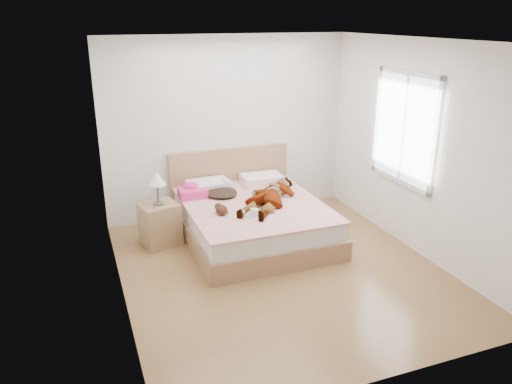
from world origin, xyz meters
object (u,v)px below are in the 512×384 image
Objects in this scene: nightstand at (160,221)px; phone at (225,181)px; plush_toy at (221,209)px; woman at (270,193)px; coffee_mug at (255,212)px; magazine at (256,213)px; bed at (251,217)px; towel at (192,191)px.

phone is at bearing 9.26° from nightstand.
plush_toy is at bearing -35.25° from nightstand.
coffee_mug is (-0.39, -0.45, -0.05)m from woman.
magazine is at bearing -29.31° from nightstand.
magazine is 0.43m from plush_toy.
bed is at bearing -103.54° from phone.
phone is 0.11× the size of nightstand.
bed is 0.60m from coffee_mug.
phone reaches higher than magazine.
phone reaches higher than woman.
woman is 11.40× the size of coffee_mug.
woman is at bearing -28.37° from towel.
towel is 0.62m from nightstand.
woman is at bearing -9.70° from nightstand.
plush_toy is (-0.50, -0.29, 0.30)m from bed.
coffee_mug is at bearing -33.65° from nightstand.
bed reaches higher than nightstand.
nightstand is (-0.94, -0.15, -0.38)m from phone.
coffee_mug is (0.11, -0.85, -0.15)m from phone.
phone is at bearing 101.32° from magazine.
coffee_mug is at bearing -90.40° from woman.
plush_toy is at bearing 149.52° from coffee_mug.
bed is 2.12× the size of nightstand.
woman is 4.03× the size of towel.
towel is at bearing 146.77° from bed.
plush_toy is 0.24× the size of nightstand.
bed reaches higher than magazine.
phone is at bearing -178.03° from woman.
coffee_mug is at bearing -60.34° from towel.
bed is (0.25, -0.34, -0.44)m from phone.
plush_toy reaches higher than magazine.
nightstand is at bearing -149.07° from woman.
woman is at bearing -12.78° from bed.
woman reaches higher than coffee_mug.
towel is (-0.94, 0.51, -0.02)m from woman.
magazine is (0.59, -0.88, -0.07)m from towel.
magazine is at bearing -55.90° from towel.
plush_toy is 0.88m from nightstand.
nightstand reaches higher than towel.
bed reaches higher than phone.
coffee_mug is (0.55, -0.96, -0.03)m from towel.
bed reaches higher than woman.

